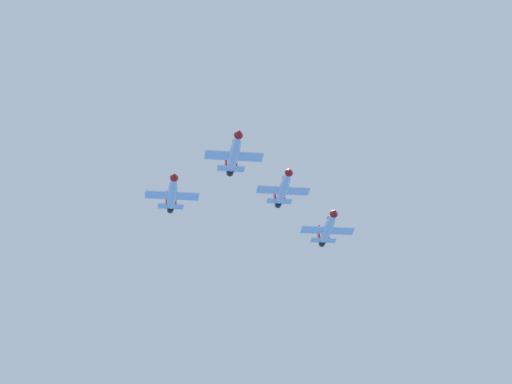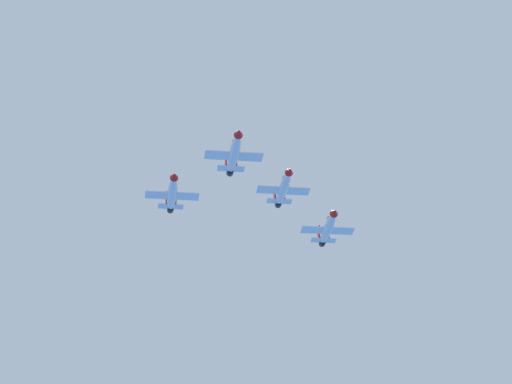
# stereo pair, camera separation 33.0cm
# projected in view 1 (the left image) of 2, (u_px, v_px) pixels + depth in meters

# --- Properties ---
(jet_lead) EXTENTS (11.74, 18.97, 3.99)m
(jet_lead) POSITION_uv_depth(u_px,v_px,m) (234.00, 153.00, 221.48)
(jet_lead) COLOR white
(jet_left_wingman) EXTENTS (11.24, 18.17, 3.82)m
(jet_left_wingman) POSITION_uv_depth(u_px,v_px,m) (284.00, 188.00, 234.45)
(jet_left_wingman) COLOR white
(jet_right_wingman) EXTENTS (11.29, 18.24, 3.83)m
(jet_right_wingman) POSITION_uv_depth(u_px,v_px,m) (172.00, 193.00, 231.27)
(jet_right_wingman) COLOR white
(jet_left_outer) EXTENTS (11.88, 19.10, 4.02)m
(jet_left_outer) POSITION_uv_depth(u_px,v_px,m) (328.00, 228.00, 246.54)
(jet_left_outer) COLOR white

